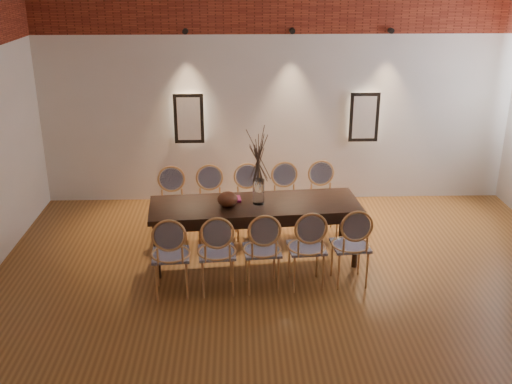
{
  "coord_description": "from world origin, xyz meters",
  "views": [
    {
      "loc": [
        -0.59,
        -5.22,
        3.43
      ],
      "look_at": [
        -0.39,
        1.02,
        1.05
      ],
      "focal_mm": 42.0,
      "sensor_mm": 36.0,
      "label": 1
    }
  ],
  "objects_px": {
    "dining_table": "(255,232)",
    "chair_far_a": "(172,207)",
    "chair_far_e": "(323,201)",
    "chair_near_b": "(217,252)",
    "chair_near_c": "(262,250)",
    "chair_near_e": "(350,245)",
    "chair_far_c": "(249,204)",
    "chair_near_a": "(171,255)",
    "chair_far_b": "(211,206)",
    "vase": "(259,192)",
    "bowl": "(228,199)",
    "chair_near_d": "(307,247)",
    "chair_far_d": "(286,202)",
    "book": "(230,199)"
  },
  "relations": [
    {
      "from": "dining_table",
      "to": "chair_far_a",
      "type": "height_order",
      "value": "chair_far_a"
    },
    {
      "from": "dining_table",
      "to": "chair_far_e",
      "type": "height_order",
      "value": "chair_far_e"
    },
    {
      "from": "chair_far_e",
      "to": "chair_near_b",
      "type": "bearing_deg",
      "value": 42.23
    },
    {
      "from": "chair_near_c",
      "to": "chair_near_e",
      "type": "distance_m",
      "value": 1.0
    },
    {
      "from": "chair_near_e",
      "to": "chair_far_e",
      "type": "bearing_deg",
      "value": 90.0
    },
    {
      "from": "dining_table",
      "to": "chair_near_b",
      "type": "xyz_separation_m",
      "value": [
        -0.44,
        -0.72,
        0.09
      ]
    },
    {
      "from": "chair_near_c",
      "to": "dining_table",
      "type": "bearing_deg",
      "value": 90.0
    },
    {
      "from": "chair_near_c",
      "to": "chair_near_e",
      "type": "bearing_deg",
      "value": 0.0
    },
    {
      "from": "chair_near_c",
      "to": "chair_far_c",
      "type": "relative_size",
      "value": 1.0
    },
    {
      "from": "chair_near_e",
      "to": "chair_far_a",
      "type": "distance_m",
      "value": 2.43
    },
    {
      "from": "chair_near_a",
      "to": "chair_far_b",
      "type": "bearing_deg",
      "value": 69.84
    },
    {
      "from": "vase",
      "to": "bowl",
      "type": "relative_size",
      "value": 1.25
    },
    {
      "from": "chair_near_c",
      "to": "bowl",
      "type": "relative_size",
      "value": 3.92
    },
    {
      "from": "dining_table",
      "to": "chair_near_c",
      "type": "height_order",
      "value": "chair_near_c"
    },
    {
      "from": "chair_near_b",
      "to": "chair_far_b",
      "type": "distance_m",
      "value": 1.37
    },
    {
      "from": "chair_far_a",
      "to": "bowl",
      "type": "bearing_deg",
      "value": 132.55
    },
    {
      "from": "chair_near_d",
      "to": "chair_near_e",
      "type": "distance_m",
      "value": 0.5
    },
    {
      "from": "vase",
      "to": "chair_near_c",
      "type": "bearing_deg",
      "value": -88.83
    },
    {
      "from": "chair_far_c",
      "to": "bowl",
      "type": "height_order",
      "value": "chair_far_c"
    },
    {
      "from": "dining_table",
      "to": "chair_far_b",
      "type": "height_order",
      "value": "chair_far_b"
    },
    {
      "from": "chair_far_d",
      "to": "book",
      "type": "relative_size",
      "value": 3.62
    },
    {
      "from": "chair_far_c",
      "to": "book",
      "type": "relative_size",
      "value": 3.62
    },
    {
      "from": "dining_table",
      "to": "chair_near_d",
      "type": "bearing_deg",
      "value": -53.71
    },
    {
      "from": "dining_table",
      "to": "vase",
      "type": "height_order",
      "value": "vase"
    },
    {
      "from": "chair_far_c",
      "to": "chair_far_d",
      "type": "distance_m",
      "value": 0.5
    },
    {
      "from": "chair_near_b",
      "to": "bowl",
      "type": "height_order",
      "value": "chair_near_b"
    },
    {
      "from": "bowl",
      "to": "chair_far_d",
      "type": "bearing_deg",
      "value": 46.22
    },
    {
      "from": "chair_far_e",
      "to": "bowl",
      "type": "relative_size",
      "value": 3.92
    },
    {
      "from": "chair_near_c",
      "to": "chair_far_b",
      "type": "relative_size",
      "value": 1.0
    },
    {
      "from": "chair_far_e",
      "to": "chair_near_d",
      "type": "bearing_deg",
      "value": 69.84
    },
    {
      "from": "chair_far_a",
      "to": "chair_far_c",
      "type": "height_order",
      "value": "same"
    },
    {
      "from": "chair_far_b",
      "to": "book",
      "type": "distance_m",
      "value": 0.66
    },
    {
      "from": "chair_far_e",
      "to": "chair_far_a",
      "type": "bearing_deg",
      "value": 0.0
    },
    {
      "from": "dining_table",
      "to": "book",
      "type": "xyz_separation_m",
      "value": [
        -0.3,
        0.11,
        0.39
      ]
    },
    {
      "from": "chair_near_c",
      "to": "chair_near_e",
      "type": "height_order",
      "value": "same"
    },
    {
      "from": "vase",
      "to": "chair_far_a",
      "type": "bearing_deg",
      "value": 151.73
    },
    {
      "from": "chair_near_a",
      "to": "chair_near_c",
      "type": "relative_size",
      "value": 1.0
    },
    {
      "from": "chair_near_e",
      "to": "chair_far_c",
      "type": "relative_size",
      "value": 1.0
    },
    {
      "from": "chair_near_a",
      "to": "chair_far_a",
      "type": "height_order",
      "value": "same"
    },
    {
      "from": "chair_near_d",
      "to": "bowl",
      "type": "xyz_separation_m",
      "value": [
        -0.88,
        0.56,
        0.37
      ]
    },
    {
      "from": "chair_far_a",
      "to": "vase",
      "type": "relative_size",
      "value": 3.13
    },
    {
      "from": "chair_far_b",
      "to": "chair_far_c",
      "type": "bearing_deg",
      "value": -180.0
    },
    {
      "from": "chair_near_d",
      "to": "chair_far_d",
      "type": "distance_m",
      "value": 1.37
    },
    {
      "from": "chair_near_a",
      "to": "chair_far_e",
      "type": "xyz_separation_m",
      "value": [
        1.88,
        1.53,
        0.0
      ]
    },
    {
      "from": "chair_far_b",
      "to": "vase",
      "type": "xyz_separation_m",
      "value": [
        0.6,
        -0.63,
        0.43
      ]
    },
    {
      "from": "chair_far_e",
      "to": "vase",
      "type": "relative_size",
      "value": 3.13
    },
    {
      "from": "chair_near_d",
      "to": "chair_far_e",
      "type": "xyz_separation_m",
      "value": [
        0.38,
        1.4,
        0.0
      ]
    },
    {
      "from": "chair_near_c",
      "to": "chair_far_a",
      "type": "xyz_separation_m",
      "value": [
        -1.12,
        1.28,
        0.0
      ]
    },
    {
      "from": "chair_far_b",
      "to": "chair_near_d",
      "type": "bearing_deg",
      "value": 126.29
    },
    {
      "from": "chair_near_c",
      "to": "chair_far_d",
      "type": "height_order",
      "value": "same"
    }
  ]
}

